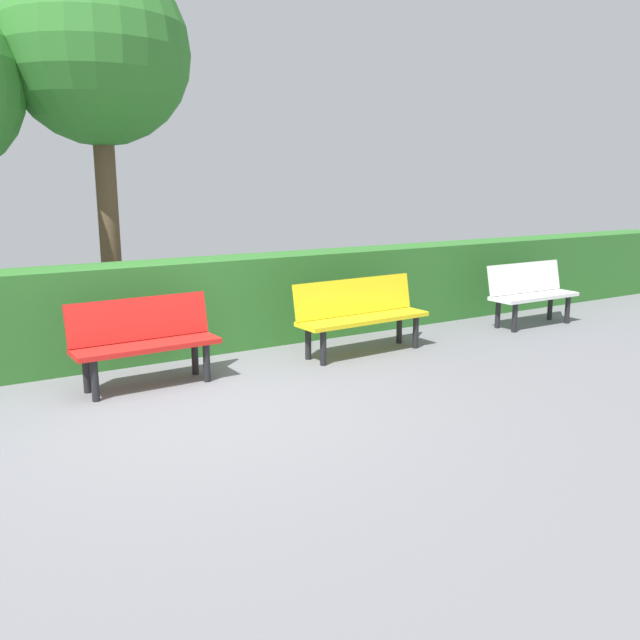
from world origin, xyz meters
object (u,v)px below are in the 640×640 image
at_px(tree_near, 98,54).
at_px(bench_yellow, 360,312).
at_px(bench_white, 530,291).
at_px(bench_red, 144,338).

bearing_deg(tree_near, bench_yellow, 132.08).
xyz_separation_m(bench_white, bench_yellow, (2.88, 0.01, 0.01)).
bearing_deg(bench_yellow, bench_white, 177.39).
distance_m(bench_yellow, tree_near, 4.46).
distance_m(bench_white, tree_near, 6.40).
height_order(bench_white, tree_near, tree_near).
bearing_deg(bench_red, bench_yellow, 176.88).
xyz_separation_m(bench_yellow, tree_near, (2.21, -2.45, 2.99)).
bearing_deg(bench_white, bench_yellow, -0.00).
height_order(bench_red, tree_near, tree_near).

